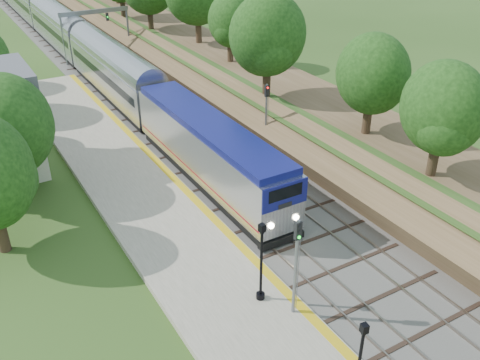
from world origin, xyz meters
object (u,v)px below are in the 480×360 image
lamppost_far (261,267)px  signal_farside (266,111)px  train (43,16)px  signal_platform (296,258)px  signal_gantry (95,21)px

lamppost_far → signal_farside: (9.98, 15.02, 1.17)m
train → signal_platform: bearing=-92.5°
lamppost_far → signal_farside: signal_farside is taller
lamppost_far → signal_platform: signal_platform is taller
signal_platform → signal_farside: size_ratio=0.96×
train → signal_farside: (6.20, -50.27, 1.24)m
signal_platform → signal_farside: (9.10, 16.68, -0.15)m
signal_gantry → signal_platform: 49.06m
signal_gantry → signal_platform: bearing=-96.3°
signal_platform → signal_farside: signal_platform is taller
lamppost_far → signal_platform: 2.30m
signal_farside → train: bearing=97.0°
signal_gantry → lamppost_far: bearing=-97.6°
signal_gantry → signal_farside: (3.73, -32.07, -1.22)m
lamppost_far → signal_farside: 18.07m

